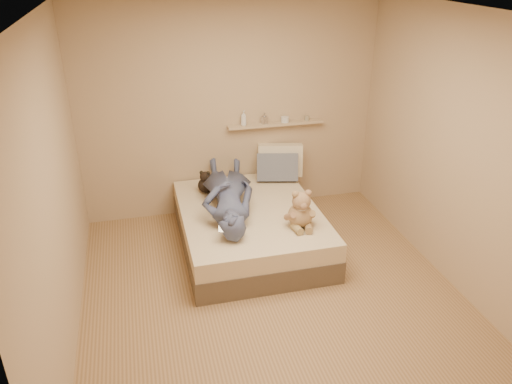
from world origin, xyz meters
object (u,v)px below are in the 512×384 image
object	(u,v)px
teddy_bear	(301,212)
dark_plush	(205,183)
pillow_grey	(277,167)
person	(228,194)
game_console	(227,229)
pillow_cream	(280,160)
wall_shelf	(276,124)
bed	(250,228)

from	to	relation	value
teddy_bear	dark_plush	world-z (taller)	teddy_bear
dark_plush	pillow_grey	xyz separation A→B (m)	(0.91, 0.14, 0.05)
dark_plush	person	bearing A→B (deg)	-69.90
game_console	pillow_cream	distance (m)	1.72
teddy_bear	person	world-z (taller)	teddy_bear
person	wall_shelf	world-z (taller)	wall_shelf
game_console	pillow_cream	bearing A→B (deg)	56.27
dark_plush	person	distance (m)	0.51
bed	person	size ratio (longest dim) A/B	1.22
pillow_grey	wall_shelf	size ratio (longest dim) A/B	0.42
pillow_cream	wall_shelf	xyz separation A→B (m)	(-0.04, 0.08, 0.45)
wall_shelf	game_console	bearing A→B (deg)	-121.19
game_console	person	bearing A→B (deg)	78.62
game_console	pillow_grey	xyz separation A→B (m)	(0.88, 1.29, 0.02)
dark_plush	pillow_cream	distance (m)	1.03
bed	pillow_grey	distance (m)	0.95
bed	pillow_grey	world-z (taller)	pillow_grey
teddy_bear	dark_plush	size ratio (longest dim) A/B	1.52
teddy_bear	dark_plush	xyz separation A→B (m)	(-0.82, 1.04, -0.05)
bed	person	distance (m)	0.48
pillow_cream	wall_shelf	size ratio (longest dim) A/B	0.46
teddy_bear	game_console	bearing A→B (deg)	-171.74
pillow_grey	wall_shelf	distance (m)	0.53
pillow_grey	person	distance (m)	0.96
game_console	pillow_cream	size ratio (longest dim) A/B	0.33
game_console	dark_plush	bearing A→B (deg)	91.69
person	bed	bearing A→B (deg)	167.72
teddy_bear	pillow_grey	bearing A→B (deg)	85.32
teddy_bear	person	distance (m)	0.86
teddy_bear	pillow_grey	distance (m)	1.18
game_console	wall_shelf	bearing A→B (deg)	58.81
bed	dark_plush	world-z (taller)	dark_plush
pillow_grey	teddy_bear	bearing A→B (deg)	-94.68
pillow_cream	pillow_grey	bearing A→B (deg)	-118.83
game_console	dark_plush	distance (m)	1.16
teddy_bear	wall_shelf	xyz separation A→B (m)	(0.13, 1.40, 0.48)
teddy_bear	pillow_grey	xyz separation A→B (m)	(0.10, 1.18, -0.00)
bed	pillow_cream	size ratio (longest dim) A/B	3.45
game_console	person	size ratio (longest dim) A/B	0.12
game_console	pillow_cream	world-z (taller)	pillow_cream
dark_plush	wall_shelf	size ratio (longest dim) A/B	0.23
pillow_cream	person	size ratio (longest dim) A/B	0.35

